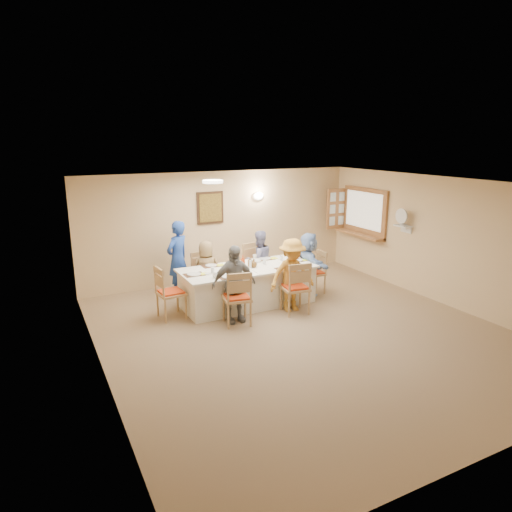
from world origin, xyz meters
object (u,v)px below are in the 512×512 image
chair_back_left (205,275)px  caregiver (178,259)px  chair_back_right (256,266)px  chair_right_end (313,272)px  serving_hatch (365,212)px  chair_front_right (295,287)px  diner_back_left (206,270)px  diner_front_right (292,275)px  diner_right_end (309,264)px  chair_left_end (171,292)px  condiment_ketchup (243,262)px  diner_back_right (259,261)px  dining_table (248,286)px  desk_fan (403,219)px  diner_front_left (234,284)px  chair_front_left (237,297)px

chair_back_left → caregiver: (-0.45, 0.35, 0.32)m
chair_back_right → chair_right_end: bearing=-50.4°
chair_back_left → chair_right_end: bearing=-28.9°
chair_right_end → serving_hatch: bearing=115.1°
chair_front_right → diner_back_left: bearing=-42.7°
chair_back_right → diner_front_right: (-0.00, -1.48, 0.20)m
diner_right_end → chair_right_end: bearing=-79.9°
chair_back_left → chair_back_right: size_ratio=0.94×
serving_hatch → chair_left_end: (-5.00, -0.72, -1.00)m
serving_hatch → diner_front_right: bearing=-153.9°
condiment_ketchup → chair_right_end: bearing=-0.8°
serving_hatch → chair_left_end: bearing=-171.8°
chair_back_right → chair_left_end: 2.29m
diner_right_end → chair_back_left: bearing=78.5°
chair_left_end → diner_back_left: (0.95, 0.68, 0.11)m
diner_front_right → diner_back_right: bearing=93.2°
serving_hatch → diner_right_end: size_ratio=1.13×
chair_right_end → condiment_ketchup: (-1.64, 0.02, 0.43)m
dining_table → condiment_ketchup: (-0.09, 0.02, 0.50)m
diner_right_end → desk_fan: bearing=-98.1°
diner_front_left → chair_left_end: bearing=145.4°
diner_front_left → condiment_ketchup: 0.89m
chair_front_left → caregiver: caregiver is taller
chair_front_right → caregiver: bearing=-41.5°
diner_front_right → chair_left_end: bearing=165.7°
chair_right_end → diner_front_left: (-2.15, -0.68, 0.25)m
chair_right_end → diner_front_right: diner_front_right is taller
diner_back_right → diner_front_left: size_ratio=0.93×
desk_fan → diner_front_right: 2.87m
chair_right_end → condiment_ketchup: 1.70m
chair_back_right → diner_back_left: 1.21m
dining_table → caregiver: size_ratio=1.67×
chair_front_right → condiment_ketchup: size_ratio=4.10×
chair_front_right → diner_back_right: 1.49m
chair_front_right → chair_right_end: (0.95, 0.80, -0.05)m
chair_right_end → diner_front_right: 1.19m
chair_front_left → condiment_ketchup: bearing=-110.2°
chair_left_end → desk_fan: bearing=-102.5°
caregiver → chair_back_right: bearing=136.3°
condiment_ketchup → chair_front_left: bearing=-121.7°
diner_back_right → condiment_ketchup: size_ratio=5.30×
diner_front_right → diner_right_end: 1.07m
chair_back_left → dining_table: bearing=-61.7°
diner_back_left → caregiver: (-0.45, 0.47, 0.18)m
chair_right_end → diner_front_left: bearing=-68.1°
chair_right_end → diner_back_left: size_ratio=0.75×
diner_back_left → diner_front_left: (-0.00, -1.36, 0.10)m
diner_front_left → diner_front_right: size_ratio=1.00×
dining_table → diner_back_left: diner_back_left is taller
chair_back_left → desk_fan: bearing=-28.5°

